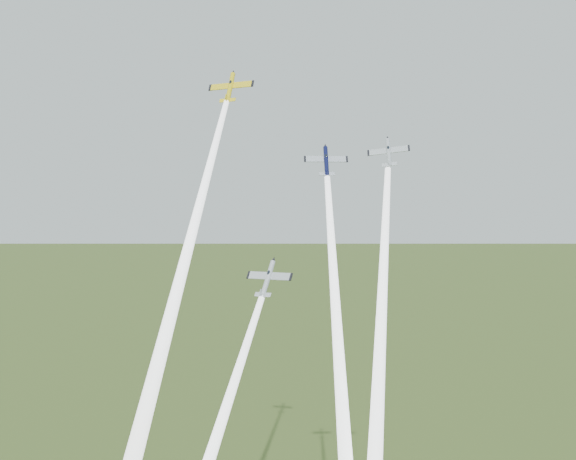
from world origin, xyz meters
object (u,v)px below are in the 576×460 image
object	(u,v)px
plane_navy	(326,161)
plane_silver_right	(389,152)
plane_yellow	(230,87)
plane_silver_low	(268,279)

from	to	relation	value
plane_navy	plane_silver_right	world-z (taller)	plane_silver_right
plane_yellow	plane_silver_low	distance (m)	37.60
plane_navy	plane_silver_right	bearing A→B (deg)	-14.08
plane_navy	plane_silver_low	size ratio (longest dim) A/B	0.94
plane_navy	plane_silver_right	xyz separation A→B (m)	(9.91, 1.16, 1.33)
plane_silver_right	plane_silver_low	world-z (taller)	plane_silver_right
plane_yellow	plane_navy	world-z (taller)	plane_yellow
plane_navy	plane_silver_low	bearing A→B (deg)	-135.33
plane_silver_right	plane_yellow	bearing A→B (deg)	164.12
plane_navy	plane_silver_low	distance (m)	22.20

